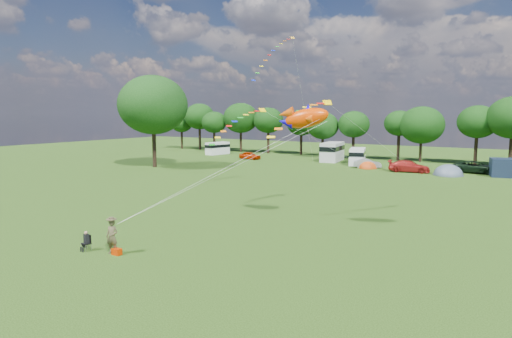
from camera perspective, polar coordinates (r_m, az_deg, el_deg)
The scene contains 20 objects.
ground_plane at distance 24.31m, azimuth -10.24°, elevation -11.50°, with size 180.00×180.00×0.00m, color black.
tree_line at distance 72.68m, azimuth 23.95°, elevation 5.64°, with size 102.98×10.98×10.27m.
big_tree at distance 64.01m, azimuth -13.58°, elevation 8.30°, with size 10.00×10.00×13.28m.
car_a at distance 73.17m, azimuth -0.81°, elevation 1.81°, with size 1.53×3.89×1.30m, color #B82500.
car_b at distance 63.65m, azimuth 14.63°, elevation 0.72°, with size 1.37×3.67×1.29m, color gray.
car_c at distance 60.79m, azimuth 19.73°, elevation 0.33°, with size 2.16×5.15×1.54m, color #AD211C.
car_d at distance 63.23m, azimuth 27.27°, elevation 0.21°, with size 2.60×5.75×1.57m, color black.
campervan_a at distance 82.19m, azimuth -5.15°, elevation 2.82°, with size 2.78×5.03×2.33m.
campervan_b at distance 71.54m, azimuth 10.13°, elevation 2.37°, with size 3.46×6.56×3.07m.
campervan_c at distance 67.30m, azimuth 13.36°, elevation 1.72°, with size 3.43×5.53×2.52m.
tent_orange at distance 63.27m, azimuth 14.68°, elevation 0.11°, with size 2.57×2.82×2.01m.
tent_greyblue at distance 59.65m, azimuth 24.24°, elevation -0.75°, with size 3.70×4.06×2.76m.
awning_navy at distance 61.37m, azimuth 30.45°, elevation 0.14°, with size 3.63×2.95×2.27m, color #131D31.
kite_flyer at distance 25.50m, azimuth -18.64°, elevation -8.56°, with size 0.72×0.47×1.97m, color brown.
camp_chair at distance 26.70m, azimuth -21.64°, elevation -8.65°, with size 0.54×0.54×1.15m.
kite_bag at distance 25.48m, azimuth -18.07°, elevation -10.43°, with size 0.51×0.34×0.36m, color #C42A00.
fish_kite at distance 29.26m, azimuth 6.23°, elevation 6.78°, with size 3.73×2.05×1.95m.
streamer_kite_a at distance 55.03m, azimuth 2.72°, elevation 15.41°, with size 3.25×5.51×5.73m.
streamer_kite_b at distance 44.97m, azimuth -1.93°, elevation 6.48°, with size 4.33×4.81×3.84m.
streamer_kite_c at distance 32.66m, azimuth 6.56°, elevation 7.52°, with size 3.26×4.98×2.83m.
Camera 1 is at (15.56, -16.95, 7.85)m, focal length 30.00 mm.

